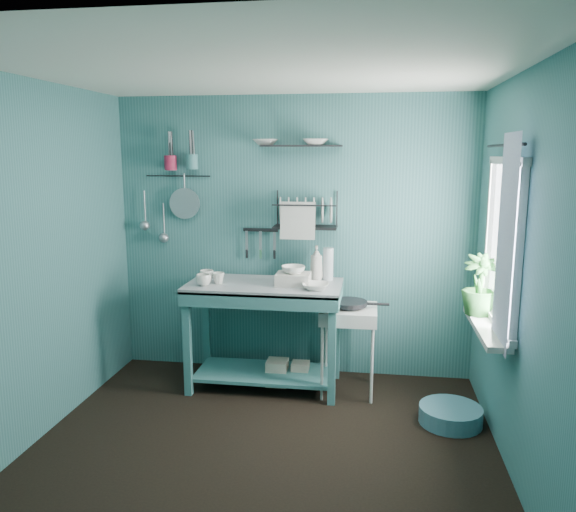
# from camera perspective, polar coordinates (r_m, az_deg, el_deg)

# --- Properties ---
(floor) EXTENTS (3.20, 3.20, 0.00)m
(floor) POSITION_cam_1_polar(r_m,az_deg,el_deg) (4.05, -2.66, -19.20)
(floor) COLOR black
(floor) RESTS_ON ground
(ceiling) EXTENTS (3.20, 3.20, 0.00)m
(ceiling) POSITION_cam_1_polar(r_m,az_deg,el_deg) (3.55, -3.01, 18.49)
(ceiling) COLOR silver
(ceiling) RESTS_ON ground
(wall_back) EXTENTS (3.20, 0.00, 3.20)m
(wall_back) POSITION_cam_1_polar(r_m,az_deg,el_deg) (5.05, 0.55, 1.90)
(wall_back) COLOR #326666
(wall_back) RESTS_ON ground
(wall_front) EXTENTS (3.20, 0.00, 3.20)m
(wall_front) POSITION_cam_1_polar(r_m,az_deg,el_deg) (2.20, -10.69, -9.72)
(wall_front) COLOR #326666
(wall_front) RESTS_ON ground
(wall_left) EXTENTS (0.00, 3.00, 3.00)m
(wall_left) POSITION_cam_1_polar(r_m,az_deg,el_deg) (4.21, -24.67, -0.80)
(wall_left) COLOR #326666
(wall_left) RESTS_ON ground
(wall_right) EXTENTS (0.00, 3.00, 3.00)m
(wall_right) POSITION_cam_1_polar(r_m,az_deg,el_deg) (3.64, 22.71, -2.30)
(wall_right) COLOR #326666
(wall_right) RESTS_ON ground
(work_counter) EXTENTS (1.35, 0.77, 0.92)m
(work_counter) POSITION_cam_1_polar(r_m,az_deg,el_deg) (4.86, -2.39, -8.06)
(work_counter) COLOR #377474
(work_counter) RESTS_ON floor
(mug_left) EXTENTS (0.12, 0.12, 0.10)m
(mug_left) POSITION_cam_1_polar(r_m,az_deg,el_deg) (4.69, -8.58, -2.43)
(mug_left) COLOR silver
(mug_left) RESTS_ON work_counter
(mug_mid) EXTENTS (0.14, 0.14, 0.09)m
(mug_mid) POSITION_cam_1_polar(r_m,az_deg,el_deg) (4.75, -7.07, -2.23)
(mug_mid) COLOR silver
(mug_mid) RESTS_ON work_counter
(mug_right) EXTENTS (0.17, 0.17, 0.10)m
(mug_right) POSITION_cam_1_polar(r_m,az_deg,el_deg) (4.84, -8.25, -2.00)
(mug_right) COLOR silver
(mug_right) RESTS_ON work_counter
(wash_tub) EXTENTS (0.28, 0.22, 0.10)m
(wash_tub) POSITION_cam_1_polar(r_m,az_deg,el_deg) (4.66, 0.54, -2.36)
(wash_tub) COLOR #BBB4AB
(wash_tub) RESTS_ON work_counter
(tub_bowl) EXTENTS (0.20, 0.19, 0.06)m
(tub_bowl) POSITION_cam_1_polar(r_m,az_deg,el_deg) (4.65, 0.54, -1.39)
(tub_bowl) COLOR silver
(tub_bowl) RESTS_ON wash_tub
(soap_bottle) EXTENTS (0.12, 0.12, 0.30)m
(soap_bottle) POSITION_cam_1_polar(r_m,az_deg,el_deg) (4.84, 2.90, -0.70)
(soap_bottle) COLOR #BBB4AB
(soap_bottle) RESTS_ON work_counter
(water_bottle) EXTENTS (0.09, 0.09, 0.28)m
(water_bottle) POSITION_cam_1_polar(r_m,az_deg,el_deg) (4.85, 4.10, -0.80)
(water_bottle) COLOR #ADBAC1
(water_bottle) RESTS_ON work_counter
(counter_bowl) EXTENTS (0.22, 0.22, 0.05)m
(counter_bowl) POSITION_cam_1_polar(r_m,az_deg,el_deg) (4.52, 2.82, -3.09)
(counter_bowl) COLOR silver
(counter_bowl) RESTS_ON work_counter
(hotplate_stand) EXTENTS (0.49, 0.49, 0.74)m
(hotplate_stand) POSITION_cam_1_polar(r_m,az_deg,el_deg) (4.81, 6.12, -9.46)
(hotplate_stand) COLOR silver
(hotplate_stand) RESTS_ON floor
(frying_pan) EXTENTS (0.30, 0.30, 0.03)m
(frying_pan) POSITION_cam_1_polar(r_m,az_deg,el_deg) (4.68, 6.21, -4.76)
(frying_pan) COLOR black
(frying_pan) RESTS_ON hotplate_stand
(knife_strip) EXTENTS (0.32, 0.03, 0.03)m
(knife_strip) POSITION_cam_1_polar(r_m,az_deg,el_deg) (5.06, -2.80, 2.67)
(knife_strip) COLOR black
(knife_strip) RESTS_ON wall_back
(dish_rack) EXTENTS (0.55, 0.24, 0.32)m
(dish_rack) POSITION_cam_1_polar(r_m,az_deg,el_deg) (4.88, 1.79, 4.71)
(dish_rack) COLOR black
(dish_rack) RESTS_ON wall_back
(upper_shelf) EXTENTS (0.72, 0.26, 0.01)m
(upper_shelf) POSITION_cam_1_polar(r_m,az_deg,el_deg) (4.89, 1.34, 11.12)
(upper_shelf) COLOR black
(upper_shelf) RESTS_ON wall_back
(shelf_bowl_left) EXTENTS (0.24, 0.24, 0.05)m
(shelf_bowl_left) POSITION_cam_1_polar(r_m,az_deg,el_deg) (4.94, -2.30, 11.23)
(shelf_bowl_left) COLOR silver
(shelf_bowl_left) RESTS_ON upper_shelf
(shelf_bowl_right) EXTENTS (0.23, 0.23, 0.05)m
(shelf_bowl_right) POSITION_cam_1_polar(r_m,az_deg,el_deg) (4.87, 2.82, 11.00)
(shelf_bowl_right) COLOR silver
(shelf_bowl_right) RESTS_ON upper_shelf
(utensil_cup_magenta) EXTENTS (0.11, 0.11, 0.13)m
(utensil_cup_magenta) POSITION_cam_1_polar(r_m,az_deg,el_deg) (5.19, -11.85, 9.25)
(utensil_cup_magenta) COLOR maroon
(utensil_cup_magenta) RESTS_ON wall_back
(utensil_cup_teal) EXTENTS (0.11, 0.11, 0.13)m
(utensil_cup_teal) POSITION_cam_1_polar(r_m,az_deg,el_deg) (5.13, -9.72, 9.41)
(utensil_cup_teal) COLOR #3A7779
(utensil_cup_teal) RESTS_ON wall_back
(colander) EXTENTS (0.28, 0.03, 0.28)m
(colander) POSITION_cam_1_polar(r_m,az_deg,el_deg) (5.20, -10.46, 5.27)
(colander) COLOR #A4A6AC
(colander) RESTS_ON wall_back
(ladle_outer) EXTENTS (0.01, 0.01, 0.30)m
(ladle_outer) POSITION_cam_1_polar(r_m,az_deg,el_deg) (5.35, -14.34, 4.85)
(ladle_outer) COLOR #A4A6AC
(ladle_outer) RESTS_ON wall_back
(ladle_inner) EXTENTS (0.01, 0.01, 0.30)m
(ladle_inner) POSITION_cam_1_polar(r_m,az_deg,el_deg) (5.30, -12.51, 3.66)
(ladle_inner) COLOR #A4A6AC
(ladle_inner) RESTS_ON wall_back
(hook_rail) EXTENTS (0.60, 0.01, 0.01)m
(hook_rail) POSITION_cam_1_polar(r_m,az_deg,el_deg) (5.23, -11.11, 7.99)
(hook_rail) COLOR black
(hook_rail) RESTS_ON wall_back
(window_glass) EXTENTS (0.00, 1.10, 1.10)m
(window_glass) POSITION_cam_1_polar(r_m,az_deg,el_deg) (4.04, 21.14, 1.17)
(window_glass) COLOR white
(window_glass) RESTS_ON wall_right
(windowsill) EXTENTS (0.16, 0.95, 0.04)m
(windowsill) POSITION_cam_1_polar(r_m,az_deg,el_deg) (4.15, 19.45, -6.85)
(windowsill) COLOR silver
(windowsill) RESTS_ON wall_right
(curtain) EXTENTS (0.00, 1.35, 1.35)m
(curtain) POSITION_cam_1_polar(r_m,az_deg,el_deg) (3.73, 21.19, 1.23)
(curtain) COLOR silver
(curtain) RESTS_ON wall_right
(curtain_rod) EXTENTS (0.02, 1.05, 0.02)m
(curtain_rod) POSITION_cam_1_polar(r_m,az_deg,el_deg) (3.99, 21.13, 10.45)
(curtain_rod) COLOR black
(curtain_rod) RESTS_ON wall_right
(potted_plant) EXTENTS (0.25, 0.25, 0.45)m
(potted_plant) POSITION_cam_1_polar(r_m,az_deg,el_deg) (4.32, 18.88, -2.80)
(potted_plant) COLOR #266128
(potted_plant) RESTS_ON windowsill
(storage_tin_large) EXTENTS (0.18, 0.18, 0.22)m
(storage_tin_large) POSITION_cam_1_polar(r_m,az_deg,el_deg) (5.01, -1.10, -11.73)
(storage_tin_large) COLOR tan
(storage_tin_large) RESTS_ON floor
(storage_tin_small) EXTENTS (0.15, 0.15, 0.20)m
(storage_tin_small) POSITION_cam_1_polar(r_m,az_deg,el_deg) (5.02, 1.26, -11.83)
(storage_tin_small) COLOR tan
(storage_tin_small) RESTS_ON floor
(floor_basin) EXTENTS (0.47, 0.47, 0.13)m
(floor_basin) POSITION_cam_1_polar(r_m,az_deg,el_deg) (4.54, 16.18, -15.25)
(floor_basin) COLOR teal
(floor_basin) RESTS_ON floor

